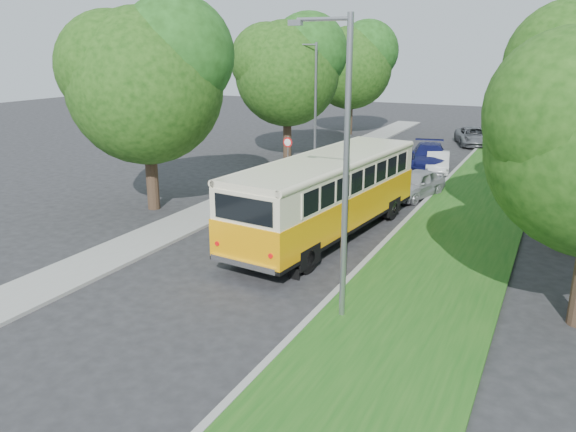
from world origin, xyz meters
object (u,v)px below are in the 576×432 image
at_px(vintage_bus, 327,197).
at_px(car_blue, 429,157).
at_px(car_silver, 415,184).
at_px(car_white, 438,162).
at_px(car_grey, 473,136).
at_px(lamppost_near, 343,163).
at_px(lamppost_far, 314,100).

xyz_separation_m(vintage_bus, car_blue, (0.66, 14.88, -0.87)).
distance_m(vintage_bus, car_silver, 7.85).
xyz_separation_m(vintage_bus, car_silver, (1.59, 7.63, -0.94)).
relative_size(car_white, car_grey, 0.77).
bearing_deg(car_white, lamppost_near, -96.53).
distance_m(car_silver, car_white, 6.51).
height_order(vintage_bus, car_white, vintage_bus).
bearing_deg(lamppost_near, lamppost_far, 115.71).
height_order(lamppost_near, car_white, lamppost_near).
relative_size(lamppost_far, car_white, 2.02).
bearing_deg(vintage_bus, car_blue, 93.71).
distance_m(lamppost_far, vintage_bus, 13.86).
bearing_deg(car_silver, car_blue, 112.12).
bearing_deg(vintage_bus, car_silver, 84.48).
xyz_separation_m(lamppost_far, car_white, (7.32, 1.88, -3.50)).
bearing_deg(car_white, car_silver, -98.82).
height_order(lamppost_far, car_grey, lamppost_far).
bearing_deg(lamppost_far, car_grey, 59.02).
xyz_separation_m(vintage_bus, car_white, (1.35, 14.13, -1.02)).
bearing_deg(car_blue, car_silver, -96.16).
relative_size(car_silver, car_blue, 0.77).
relative_size(lamppost_near, car_silver, 1.98).
bearing_deg(car_white, car_grey, 77.03).
bearing_deg(lamppost_near, car_white, 94.45).
bearing_deg(car_grey, car_blue, -114.13).
relative_size(car_silver, car_grey, 0.83).
bearing_deg(lamppost_far, vintage_bus, -64.01).
height_order(lamppost_near, car_silver, lamppost_near).
xyz_separation_m(lamppost_near, vintage_bus, (-2.93, 6.25, -2.74)).
xyz_separation_m(car_white, car_blue, (-0.68, 0.75, 0.15)).
distance_m(lamppost_near, car_silver, 14.42).
xyz_separation_m(vintage_bus, car_grey, (1.73, 25.08, -0.96)).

